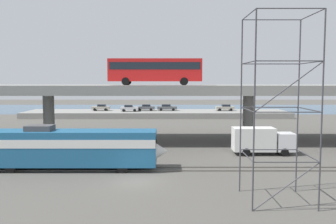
# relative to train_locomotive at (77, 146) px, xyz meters

# --- Properties ---
(ground_plane) EXTENTS (260.00, 260.00, 0.00)m
(ground_plane) POSITION_rel_train_locomotive_xyz_m (5.71, -4.00, -2.19)
(ground_plane) COLOR #4C4944
(rail_strip_near) EXTENTS (110.00, 0.12, 0.12)m
(rail_strip_near) POSITION_rel_train_locomotive_xyz_m (5.71, -0.71, -2.13)
(rail_strip_near) COLOR #59544C
(rail_strip_near) RESTS_ON ground_plane
(rail_strip_far) EXTENTS (110.00, 0.12, 0.12)m
(rail_strip_far) POSITION_rel_train_locomotive_xyz_m (5.71, 0.71, -2.13)
(rail_strip_far) COLOR #59544C
(rail_strip_far) RESTS_ON ground_plane
(train_locomotive) EXTENTS (17.21, 3.04, 4.18)m
(train_locomotive) POSITION_rel_train_locomotive_xyz_m (0.00, 0.00, 0.00)
(train_locomotive) COLOR #1E5984
(train_locomotive) RESTS_ON ground_plane
(highway_overpass) EXTENTS (96.00, 11.60, 7.70)m
(highway_overpass) POSITION_rel_train_locomotive_xyz_m (5.71, 16.00, 4.74)
(highway_overpass) COLOR gray
(highway_overpass) RESTS_ON ground_plane
(transit_bus_on_overpass) EXTENTS (12.00, 2.68, 3.40)m
(transit_bus_on_overpass) POSITION_rel_train_locomotive_xyz_m (6.67, 14.13, 7.57)
(transit_bus_on_overpass) COLOR red
(transit_bus_on_overpass) RESTS_ON highway_overpass
(service_truck_west) EXTENTS (6.80, 2.46, 3.04)m
(service_truck_west) POSITION_rel_train_locomotive_xyz_m (18.85, 7.09, -0.55)
(service_truck_west) COLOR silver
(service_truck_west) RESTS_ON ground_plane
(scaffolding_tower) EXTENTS (4.33, 4.33, 12.76)m
(scaffolding_tower) POSITION_rel_train_locomotive_xyz_m (15.86, -9.00, 4.66)
(scaffolding_tower) COLOR #38383D
(scaffolding_tower) RESTS_ON ground_plane
(pier_parking_lot) EXTENTS (60.00, 11.81, 1.26)m
(pier_parking_lot) POSITION_rel_train_locomotive_xyz_m (5.71, 51.00, -1.56)
(pier_parking_lot) COLOR gray
(pier_parking_lot) RESTS_ON ground_plane
(parked_car_0) EXTENTS (4.12, 1.87, 1.50)m
(parked_car_0) POSITION_rel_train_locomotive_xyz_m (-7.34, 51.95, -0.16)
(parked_car_0) COLOR #9E998C
(parked_car_0) RESTS_ON pier_parking_lot
(parked_car_1) EXTENTS (4.00, 1.90, 1.50)m
(parked_car_1) POSITION_rel_train_locomotive_xyz_m (-0.49, 49.83, -0.16)
(parked_car_1) COLOR #B7B7BC
(parked_car_1) RESTS_ON pier_parking_lot
(parked_car_2) EXTENTS (4.25, 1.94, 1.50)m
(parked_car_2) POSITION_rel_train_locomotive_xyz_m (3.13, 51.95, -0.16)
(parked_car_2) COLOR #515459
(parked_car_2) RESTS_ON pier_parking_lot
(parked_car_3) EXTENTS (4.21, 2.00, 1.50)m
(parked_car_3) POSITION_rel_train_locomotive_xyz_m (21.69, 51.74, -0.16)
(parked_car_3) COLOR #9E998C
(parked_car_3) RESTS_ON pier_parking_lot
(parked_car_4) EXTENTS (4.62, 1.90, 1.50)m
(parked_car_4) POSITION_rel_train_locomotive_xyz_m (8.11, 52.06, -0.16)
(parked_car_4) COLOR #515459
(parked_car_4) RESTS_ON pier_parking_lot
(harbor_water) EXTENTS (140.00, 36.00, 0.01)m
(harbor_water) POSITION_rel_train_locomotive_xyz_m (5.71, 74.00, -2.19)
(harbor_water) COLOR #2D5170
(harbor_water) RESTS_ON ground_plane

